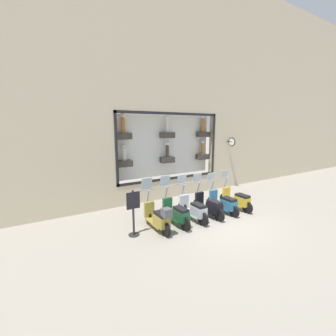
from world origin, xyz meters
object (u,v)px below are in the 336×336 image
Objects in this scene: shop_sign_post at (133,212)px; scooter_teal_1 at (224,203)px; scooter_green_4 at (176,213)px; scooter_olive_5 at (158,218)px; scooter_yellow_0 at (237,200)px; scooter_silver_3 at (194,209)px; scooter_black_2 at (209,206)px.

scooter_teal_1 is at bearing -90.62° from shop_sign_post.
scooter_green_4 is (0.01, 2.33, 0.02)m from scooter_teal_1.
scooter_olive_5 reaches higher than scooter_teal_1.
shop_sign_post is at bearing 88.80° from scooter_green_4.
scooter_yellow_0 is 1.00× the size of scooter_green_4.
scooter_silver_3 is at bearing 89.91° from scooter_yellow_0.
scooter_olive_5 is 1.18× the size of shop_sign_post.
scooter_yellow_0 is 2.33m from scooter_silver_3.
scooter_black_2 is 1.00× the size of scooter_silver_3.
scooter_yellow_0 is 1.55m from scooter_black_2.
scooter_green_4 reaches higher than scooter_yellow_0.
scooter_green_4 is at bearing 89.90° from scooter_yellow_0.
scooter_green_4 reaches higher than shop_sign_post.
scooter_olive_5 reaches higher than shop_sign_post.
scooter_green_4 is 0.78m from scooter_olive_5.
shop_sign_post is at bearing 89.30° from scooter_black_2.
scooter_teal_1 is 1.55m from scooter_silver_3.
scooter_black_2 is 1.00× the size of scooter_olive_5.
scooter_black_2 is (0.00, 0.78, 0.01)m from scooter_teal_1.
scooter_green_4 reaches higher than scooter_teal_1.
scooter_teal_1 is 0.99× the size of scooter_green_4.
scooter_yellow_0 is at bearing -89.76° from scooter_teal_1.
scooter_green_4 is at bearing 89.79° from scooter_teal_1.
shop_sign_post is at bearing 89.52° from scooter_yellow_0.
scooter_olive_5 is at bearing 91.54° from scooter_black_2.
scooter_green_4 is (0.00, 0.78, 0.00)m from scooter_silver_3.
scooter_black_2 is 1.18× the size of shop_sign_post.
scooter_teal_1 is at bearing -88.92° from scooter_olive_5.
scooter_olive_5 is (-0.07, 0.78, 0.03)m from scooter_green_4.
scooter_black_2 is 1.55m from scooter_green_4.
scooter_silver_3 is (0.00, 0.78, 0.01)m from scooter_black_2.
scooter_black_2 is 3.20m from shop_sign_post.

